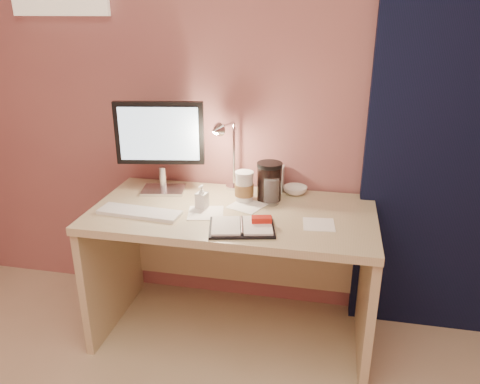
% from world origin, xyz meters
% --- Properties ---
extents(room, '(3.50, 3.50, 3.50)m').
position_xyz_m(room, '(0.95, 1.69, 1.14)').
color(room, '#C6B28E').
rests_on(room, ground).
extents(desk, '(1.40, 0.70, 0.73)m').
position_xyz_m(desk, '(0.00, 1.45, 0.50)').
color(desk, '#C4B38A').
rests_on(desk, ground).
extents(monitor, '(0.46, 0.20, 0.49)m').
position_xyz_m(monitor, '(-0.42, 1.55, 1.02)').
color(monitor, silver).
rests_on(monitor, desk).
extents(keyboard, '(0.42, 0.15, 0.02)m').
position_xyz_m(keyboard, '(-0.43, 1.25, 0.74)').
color(keyboard, silver).
rests_on(keyboard, desk).
extents(planner, '(0.33, 0.28, 0.05)m').
position_xyz_m(planner, '(0.09, 1.19, 0.74)').
color(planner, black).
rests_on(planner, desk).
extents(paper_a, '(0.20, 0.20, 0.00)m').
position_xyz_m(paper_a, '(-0.12, 1.32, 0.73)').
color(paper_a, white).
rests_on(paper_a, desk).
extents(paper_b, '(0.16, 0.16, 0.00)m').
position_xyz_m(paper_b, '(0.43, 1.30, 0.73)').
color(paper_b, white).
rests_on(paper_b, desk).
extents(paper_c, '(0.21, 0.21, 0.00)m').
position_xyz_m(paper_c, '(0.06, 1.45, 0.73)').
color(paper_c, white).
rests_on(paper_c, desk).
extents(coffee_cup, '(0.10, 0.10, 0.16)m').
position_xyz_m(coffee_cup, '(0.03, 1.51, 0.80)').
color(coffee_cup, silver).
rests_on(coffee_cup, desk).
extents(clear_cup, '(0.08, 0.08, 0.14)m').
position_xyz_m(clear_cup, '(0.18, 1.50, 0.80)').
color(clear_cup, white).
rests_on(clear_cup, desk).
extents(bowl, '(0.16, 0.16, 0.04)m').
position_xyz_m(bowl, '(0.28, 1.67, 0.75)').
color(bowl, white).
rests_on(bowl, desk).
extents(lotion_bottle, '(0.06, 0.07, 0.12)m').
position_xyz_m(lotion_bottle, '(-0.15, 1.38, 0.79)').
color(lotion_bottle, silver).
rests_on(lotion_bottle, desk).
extents(dark_jar, '(0.13, 0.13, 0.18)m').
position_xyz_m(dark_jar, '(0.16, 1.56, 0.82)').
color(dark_jar, black).
rests_on(dark_jar, desk).
extents(product_box, '(0.10, 0.08, 0.14)m').
position_xyz_m(product_box, '(0.17, 1.69, 0.80)').
color(product_box, beige).
rests_on(product_box, desk).
extents(desk_lamp, '(0.15, 0.24, 0.40)m').
position_xyz_m(desk_lamp, '(-0.02, 1.59, 0.98)').
color(desk_lamp, silver).
rests_on(desk_lamp, desk).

